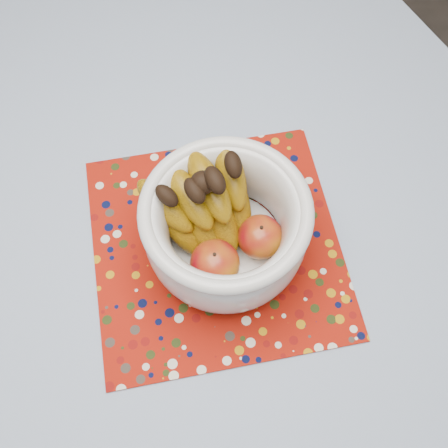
% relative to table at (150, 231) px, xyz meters
% --- Properties ---
extents(table, '(1.20, 1.20, 0.75)m').
position_rel_table_xyz_m(table, '(0.00, 0.00, 0.00)').
color(table, brown).
rests_on(table, ground).
extents(tablecloth, '(1.32, 1.32, 0.01)m').
position_rel_table_xyz_m(tablecloth, '(0.00, 0.00, 0.08)').
color(tablecloth, slate).
rests_on(tablecloth, table).
extents(placemat, '(0.48, 0.48, 0.00)m').
position_rel_table_xyz_m(placemat, '(0.07, -0.12, 0.09)').
color(placemat, maroon).
rests_on(placemat, tablecloth).
extents(fruit_bowl, '(0.25, 0.24, 0.19)m').
position_rel_table_xyz_m(fruit_bowl, '(0.08, -0.12, 0.17)').
color(fruit_bowl, silver).
rests_on(fruit_bowl, placemat).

